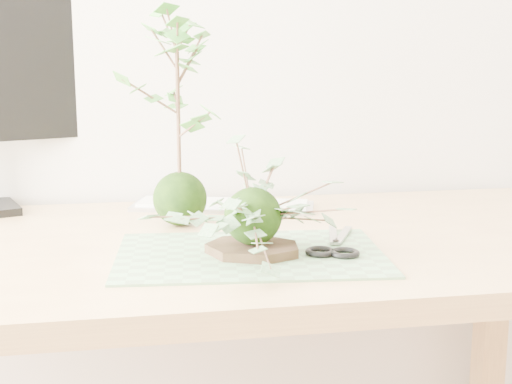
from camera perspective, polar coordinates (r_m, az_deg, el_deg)
The scene contains 7 objects.
desk at distance 1.27m, azimuth -5.14°, elevation -7.71°, with size 1.60×0.70×0.74m.
cutting_mat at distance 1.15m, azimuth -0.46°, elevation -5.01°, with size 0.43×0.28×0.00m, color #5E7C54.
stone_dish at distance 1.15m, azimuth -0.25°, elevation -4.57°, with size 0.16×0.16×0.01m, color black.
ivy_kokedama at distance 1.12m, azimuth -0.25°, elevation 0.21°, with size 0.27×0.27×0.19m.
maple_kokedama at distance 1.32m, azimuth -6.32°, elevation 10.00°, with size 0.27×0.27×0.42m.
keyboard at distance 1.49m, azimuth -2.67°, elevation -1.06°, with size 0.39×0.21×0.01m.
scissors at distance 1.17m, azimuth 6.75°, elevation -4.49°, with size 0.10×0.20×0.01m.
Camera 1 is at (-0.20, 0.03, 1.06)m, focal length 50.00 mm.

